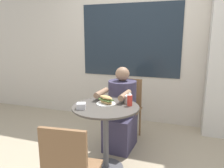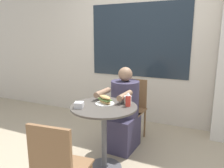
{
  "view_description": "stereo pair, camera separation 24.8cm",
  "coord_description": "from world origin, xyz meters",
  "px_view_note": "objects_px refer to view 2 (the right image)",
  "views": [
    {
      "loc": [
        0.78,
        -2.09,
        1.48
      ],
      "look_at": [
        0.0,
        0.21,
        0.95
      ],
      "focal_mm": 35.0,
      "sensor_mm": 36.0,
      "label": 1
    },
    {
      "loc": [
        1.01,
        -1.99,
        1.48
      ],
      "look_at": [
        0.0,
        0.21,
        0.95
      ],
      "focal_mm": 35.0,
      "sensor_mm": 36.0,
      "label": 2
    }
  ],
  "objects_px": {
    "condiment_bottle": "(128,100)",
    "diner_chair": "(133,103)",
    "drink_cup": "(128,100)",
    "seated_diner": "(123,114)",
    "sandwich_on_plate": "(105,100)",
    "cafe_table": "(104,123)",
    "empty_chair_across": "(57,165)"
  },
  "relations": [
    {
      "from": "cafe_table",
      "to": "diner_chair",
      "type": "relative_size",
      "value": 0.86
    },
    {
      "from": "sandwich_on_plate",
      "to": "cafe_table",
      "type": "bearing_deg",
      "value": -72.08
    },
    {
      "from": "seated_diner",
      "to": "condiment_bottle",
      "type": "height_order",
      "value": "seated_diner"
    },
    {
      "from": "sandwich_on_plate",
      "to": "drink_cup",
      "type": "relative_size",
      "value": 2.4
    },
    {
      "from": "cafe_table",
      "to": "drink_cup",
      "type": "height_order",
      "value": "drink_cup"
    },
    {
      "from": "empty_chair_across",
      "to": "sandwich_on_plate",
      "type": "height_order",
      "value": "empty_chair_across"
    },
    {
      "from": "cafe_table",
      "to": "sandwich_on_plate",
      "type": "distance_m",
      "value": 0.25
    },
    {
      "from": "diner_chair",
      "to": "seated_diner",
      "type": "relative_size",
      "value": 0.79
    },
    {
      "from": "diner_chair",
      "to": "drink_cup",
      "type": "distance_m",
      "value": 0.79
    },
    {
      "from": "diner_chair",
      "to": "sandwich_on_plate",
      "type": "xyz_separation_m",
      "value": [
        -0.04,
        -0.83,
        0.27
      ]
    },
    {
      "from": "condiment_bottle",
      "to": "empty_chair_across",
      "type": "bearing_deg",
      "value": -103.81
    },
    {
      "from": "diner_chair",
      "to": "condiment_bottle",
      "type": "distance_m",
      "value": 0.89
    },
    {
      "from": "empty_chair_across",
      "to": "drink_cup",
      "type": "height_order",
      "value": "empty_chair_across"
    },
    {
      "from": "cafe_table",
      "to": "drink_cup",
      "type": "xyz_separation_m",
      "value": [
        0.2,
        0.19,
        0.24
      ]
    },
    {
      "from": "cafe_table",
      "to": "drink_cup",
      "type": "bearing_deg",
      "value": 43.51
    },
    {
      "from": "diner_chair",
      "to": "sandwich_on_plate",
      "type": "height_order",
      "value": "diner_chair"
    },
    {
      "from": "seated_diner",
      "to": "sandwich_on_plate",
      "type": "relative_size",
      "value": 5.2
    },
    {
      "from": "empty_chair_across",
      "to": "seated_diner",
      "type": "bearing_deg",
      "value": 83.73
    },
    {
      "from": "cafe_table",
      "to": "sandwich_on_plate",
      "type": "xyz_separation_m",
      "value": [
        -0.02,
        0.07,
        0.24
      ]
    },
    {
      "from": "cafe_table",
      "to": "seated_diner",
      "type": "relative_size",
      "value": 0.68
    },
    {
      "from": "seated_diner",
      "to": "condiment_bottle",
      "type": "bearing_deg",
      "value": 119.95
    },
    {
      "from": "sandwich_on_plate",
      "to": "condiment_bottle",
      "type": "height_order",
      "value": "condiment_bottle"
    },
    {
      "from": "empty_chair_across",
      "to": "condiment_bottle",
      "type": "height_order",
      "value": "condiment_bottle"
    },
    {
      "from": "seated_diner",
      "to": "sandwich_on_plate",
      "type": "bearing_deg",
      "value": 89.23
    },
    {
      "from": "condiment_bottle",
      "to": "diner_chair",
      "type": "bearing_deg",
      "value": 105.41
    },
    {
      "from": "sandwich_on_plate",
      "to": "drink_cup",
      "type": "bearing_deg",
      "value": 27.65
    },
    {
      "from": "seated_diner",
      "to": "drink_cup",
      "type": "relative_size",
      "value": 12.47
    },
    {
      "from": "seated_diner",
      "to": "cafe_table",
      "type": "bearing_deg",
      "value": 92.16
    },
    {
      "from": "drink_cup",
      "to": "seated_diner",
      "type": "bearing_deg",
      "value": 117.62
    },
    {
      "from": "diner_chair",
      "to": "drink_cup",
      "type": "bearing_deg",
      "value": 107.42
    },
    {
      "from": "sandwich_on_plate",
      "to": "condiment_bottle",
      "type": "relative_size",
      "value": 1.39
    },
    {
      "from": "drink_cup",
      "to": "sandwich_on_plate",
      "type": "bearing_deg",
      "value": -152.35
    }
  ]
}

